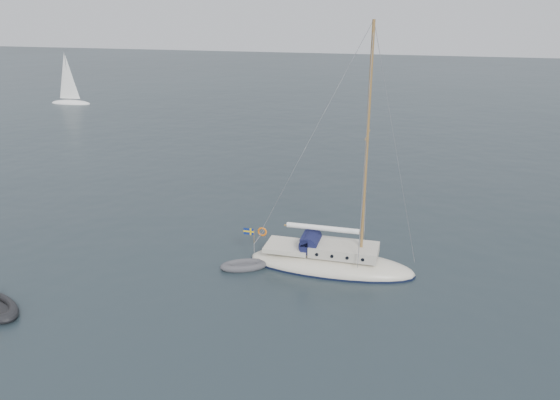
# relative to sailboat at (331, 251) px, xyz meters

# --- Properties ---
(ground) EXTENTS (300.00, 300.00, 0.00)m
(ground) POSITION_rel_sailboat_xyz_m (-1.96, -2.01, -1.14)
(ground) COLOR black
(ground) RESTS_ON ground
(sailboat) EXTENTS (10.60, 3.17, 15.10)m
(sailboat) POSITION_rel_sailboat_xyz_m (0.00, 0.00, 0.00)
(sailboat) COLOR silver
(sailboat) RESTS_ON ground
(dinghy) EXTENTS (2.88, 1.30, 0.41)m
(dinghy) POSITION_rel_sailboat_xyz_m (-5.12, -1.34, -0.96)
(dinghy) COLOR #4B4B50
(dinghy) RESTS_ON ground
(distant_yacht_a) EXTENTS (6.69, 3.57, 8.87)m
(distant_yacht_a) POSITION_rel_sailboat_xyz_m (-49.57, 46.61, 2.65)
(distant_yacht_a) COLOR white
(distant_yacht_a) RESTS_ON ground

